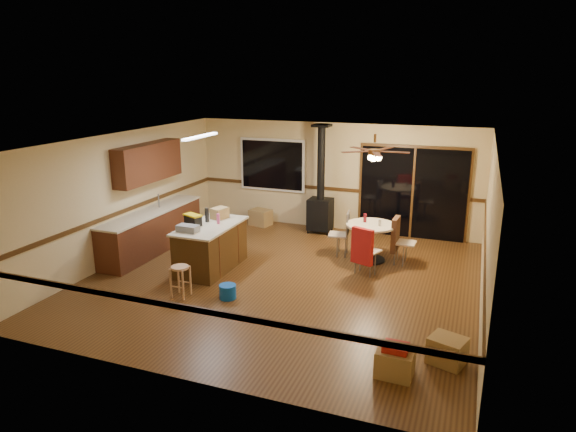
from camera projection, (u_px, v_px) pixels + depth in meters
The scene contains 35 objects.
floor at pixel (282, 279), 9.65m from camera, with size 7.00×7.00×0.00m, color #503116.
ceiling at pixel (282, 141), 8.95m from camera, with size 7.00×7.00×0.00m, color silver.
wall_back at pixel (334, 177), 12.46m from camera, with size 7.00×7.00×0.00m, color #CEB883.
wall_front at pixel (177, 284), 6.15m from camera, with size 7.00×7.00×0.00m, color #CEB883.
wall_left at pixel (123, 196), 10.48m from camera, with size 7.00×7.00×0.00m, color #CEB883.
wall_right at pixel (488, 233), 8.12m from camera, with size 7.00×7.00×0.00m, color #CEB883.
chair_rail at pixel (282, 228), 9.38m from camera, with size 7.00×7.00×0.08m, color #422810, non-canonical shape.
window at pixel (272, 165), 12.90m from camera, with size 1.72×0.10×1.32m, color black.
sliding_door at pixel (413, 193), 11.84m from camera, with size 2.52×0.10×2.10m, color black.
lower_cabinets at pixel (153, 232), 11.07m from camera, with size 0.60×3.00×0.86m, color #4E2413.
countertop at pixel (151, 212), 10.95m from camera, with size 0.64×3.04×0.04m, color beige.
upper_cabinets at pixel (148, 162), 10.89m from camera, with size 0.35×2.00×0.80m, color #4E2413.
kitchen_island at pixel (211, 247), 10.04m from camera, with size 0.88×1.68×0.90m.
wood_stove at pixel (320, 203), 12.27m from camera, with size 0.55×0.50×2.52m.
ceiling_fan at pixel (374, 154), 10.00m from camera, with size 0.24×0.24×0.55m.
fluorescent_strip at pixel (200, 136), 9.84m from camera, with size 0.10×1.20×0.04m, color white.
toolbox_grey at pixel (188, 228), 9.49m from camera, with size 0.40×0.22×0.12m, color slate.
toolbox_black at pixel (193, 221), 9.88m from camera, with size 0.34×0.18×0.19m, color black.
toolbox_yellow_lid at pixel (193, 215), 9.86m from camera, with size 0.37×0.20×0.03m, color gold.
box_on_island at pixel (220, 213), 10.34m from camera, with size 0.24×0.33×0.22m, color olive.
bottle_dark at pixel (207, 215), 10.10m from camera, with size 0.08×0.08×0.28m, color black.
bottle_pink at pixel (218, 219), 9.97m from camera, with size 0.06×0.06×0.20m, color #D84C8C.
bottle_white at pixel (217, 214), 10.40m from camera, with size 0.05×0.05×0.16m, color white.
bar_stool at pixel (181, 281), 8.83m from camera, with size 0.30×0.30×0.55m, color tan.
blue_bucket at pixel (228, 292), 8.79m from camera, with size 0.29×0.29×0.24m, color #0D4FB7.
dining_table at pixel (371, 236), 10.46m from camera, with size 1.01×1.01×0.78m.
glass_red at pixel (365, 218), 10.51m from camera, with size 0.07×0.07×0.18m, color #590C14.
glass_cream at pixel (380, 223), 10.27m from camera, with size 0.06×0.06×0.13m, color beige.
chair_left at pixel (344, 229), 10.75m from camera, with size 0.46×0.45×0.51m.
chair_near at pixel (363, 246), 9.64m from camera, with size 0.56×0.58×0.70m.
chair_right at pixel (397, 235), 10.32m from camera, with size 0.47×0.44×0.70m.
box_under_window at pixel (261, 217), 13.00m from camera, with size 0.50×0.40×0.40m, color olive.
box_corner_a at pixel (395, 363), 6.55m from camera, with size 0.46×0.39×0.35m, color olive.
box_corner_b at pixel (447, 350), 6.82m from camera, with size 0.45×0.39×0.37m, color olive.
box_small_red at pixel (396, 347), 6.49m from camera, with size 0.31×0.26×0.08m, color maroon.
Camera 1 is at (3.24, -8.37, 3.75)m, focal length 32.00 mm.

